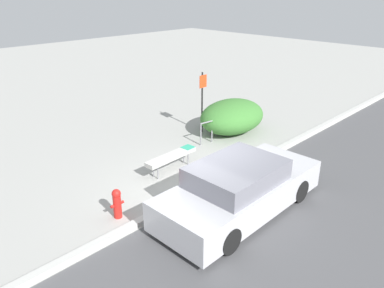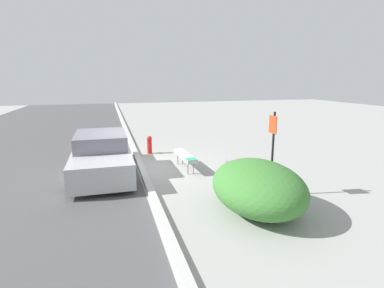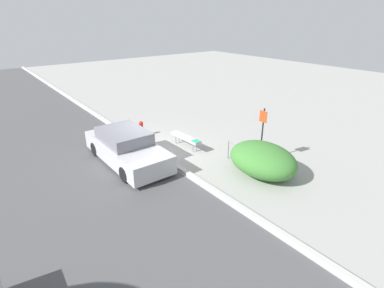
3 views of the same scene
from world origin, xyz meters
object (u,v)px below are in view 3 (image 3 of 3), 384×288
at_px(sign_post, 262,130).
at_px(parked_car_near, 126,148).
at_px(fire_hydrant, 141,128).
at_px(bench, 186,138).
at_px(bike_rack, 232,150).

bearing_deg(sign_post, parked_car_near, -127.26).
bearing_deg(fire_hydrant, sign_post, 24.00).
height_order(bench, sign_post, sign_post).
distance_m(bike_rack, fire_hydrant, 5.14).
height_order(bike_rack, parked_car_near, parked_car_near).
height_order(sign_post, parked_car_near, sign_post).
relative_size(fire_hydrant, parked_car_near, 0.16).
bearing_deg(parked_car_near, bench, 83.30).
relative_size(bike_rack, fire_hydrant, 1.08).
bearing_deg(bike_rack, parked_car_near, -126.72).
distance_m(bike_rack, parked_car_near, 4.37).
distance_m(sign_post, fire_hydrant, 6.25).
bearing_deg(sign_post, bike_rack, -129.27).
bearing_deg(bike_rack, bench, -163.30).
relative_size(bike_rack, parked_car_near, 0.18).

